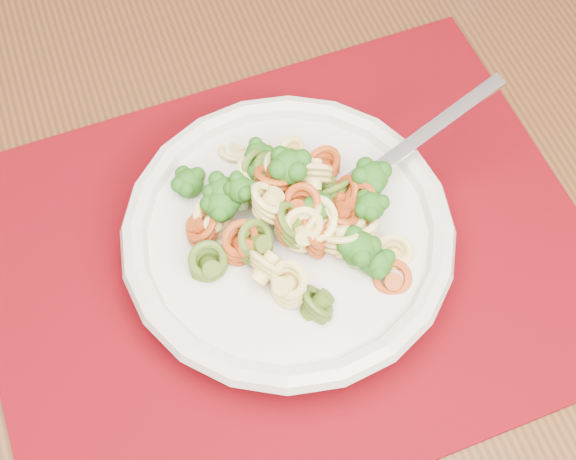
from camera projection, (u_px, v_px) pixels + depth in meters
name	position (u px, v px, depth m)	size (l,w,h in m)	color
dining_table	(269.00, 203.00, 0.76)	(1.38, 0.92, 0.73)	#593219
placemat	(290.00, 259.00, 0.61)	(0.46, 0.36, 0.00)	#63040F
pasta_bowl	(288.00, 237.00, 0.59)	(0.24, 0.24, 0.05)	beige
pasta_broccoli_heap	(288.00, 226.00, 0.57)	(0.21, 0.21, 0.06)	#F2D877
fork	(352.00, 187.00, 0.59)	(0.19, 0.02, 0.01)	silver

